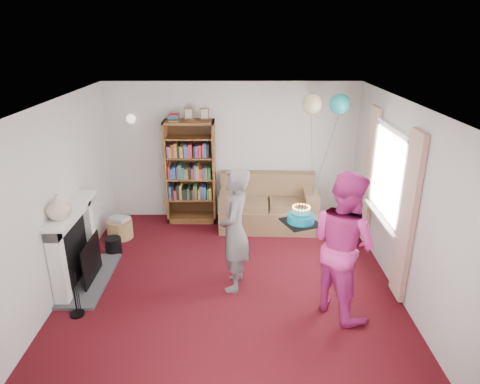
{
  "coord_description": "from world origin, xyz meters",
  "views": [
    {
      "loc": [
        0.11,
        -5.02,
        3.34
      ],
      "look_at": [
        0.14,
        0.6,
        1.19
      ],
      "focal_mm": 32.0,
      "sensor_mm": 36.0,
      "label": 1
    }
  ],
  "objects_px": {
    "sofa": "(268,207)",
    "person_striped": "(235,230)",
    "bookcase": "(191,173)",
    "person_magenta": "(343,244)",
    "birthday_cake": "(301,218)"
  },
  "relations": [
    {
      "from": "sofa",
      "to": "person_striped",
      "type": "distance_m",
      "value": 2.15
    },
    {
      "from": "bookcase",
      "to": "person_magenta",
      "type": "height_order",
      "value": "bookcase"
    },
    {
      "from": "person_striped",
      "to": "person_magenta",
      "type": "bearing_deg",
      "value": 75.06
    },
    {
      "from": "sofa",
      "to": "person_magenta",
      "type": "distance_m",
      "value": 2.7
    },
    {
      "from": "sofa",
      "to": "person_striped",
      "type": "bearing_deg",
      "value": -103.68
    },
    {
      "from": "bookcase",
      "to": "person_striped",
      "type": "distance_m",
      "value": 2.38
    },
    {
      "from": "person_magenta",
      "to": "birthday_cake",
      "type": "relative_size",
      "value": 4.59
    },
    {
      "from": "bookcase",
      "to": "sofa",
      "type": "height_order",
      "value": "bookcase"
    },
    {
      "from": "person_striped",
      "to": "birthday_cake",
      "type": "xyz_separation_m",
      "value": [
        0.82,
        -0.3,
        0.31
      ]
    },
    {
      "from": "sofa",
      "to": "birthday_cake",
      "type": "xyz_separation_m",
      "value": [
        0.23,
        -2.3,
        0.82
      ]
    },
    {
      "from": "bookcase",
      "to": "sofa",
      "type": "relative_size",
      "value": 1.21
    },
    {
      "from": "sofa",
      "to": "person_magenta",
      "type": "bearing_deg",
      "value": -71.43
    },
    {
      "from": "birthday_cake",
      "to": "sofa",
      "type": "bearing_deg",
      "value": 95.69
    },
    {
      "from": "sofa",
      "to": "person_striped",
      "type": "height_order",
      "value": "person_striped"
    },
    {
      "from": "person_striped",
      "to": "person_magenta",
      "type": "xyz_separation_m",
      "value": [
        1.31,
        -0.53,
        0.07
      ]
    }
  ]
}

